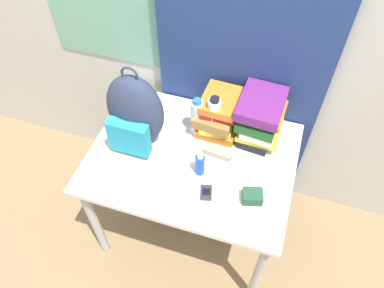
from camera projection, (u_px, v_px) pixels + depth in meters
name	position (u px, v px, depth m)	size (l,w,h in m)	color
ground_plane	(172.00, 279.00, 2.30)	(12.00, 12.00, 0.00)	#8C704C
wall_back	(221.00, 22.00, 1.84)	(6.00, 0.06, 2.50)	beige
curtain_blue	(245.00, 33.00, 1.78)	(0.90, 0.04, 2.50)	navy
desk	(192.00, 167.00, 2.02)	(1.05, 0.79, 0.76)	silver
backpack	(135.00, 113.00, 1.85)	(0.30, 0.23, 0.49)	#2D3851
book_stack_left	(219.00, 113.00, 2.00)	(0.24, 0.29, 0.21)	orange
book_stack_center	(260.00, 118.00, 1.92)	(0.24, 0.29, 0.25)	black
water_bottle	(197.00, 117.00, 1.96)	(0.07, 0.07, 0.24)	silver
sports_bottle	(214.00, 118.00, 1.93)	(0.07, 0.07, 0.27)	white
sunscreen_bottle	(200.00, 164.00, 1.82)	(0.05, 0.05, 0.15)	blue
cell_phone	(206.00, 193.00, 1.79)	(0.07, 0.09, 0.02)	#2D2D33
sunglasses_case	(218.00, 152.00, 1.93)	(0.16, 0.07, 0.04)	gray
camera_pouch	(252.00, 196.00, 1.76)	(0.11, 0.10, 0.06)	#234C33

